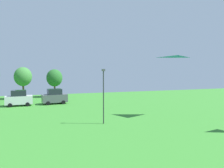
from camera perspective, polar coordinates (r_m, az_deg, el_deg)
kite_flying_5 at (r=29.95m, az=15.51°, el=4.51°), size 3.88×3.24×0.25m
parked_car_leftmost at (r=41.47m, az=-21.51°, el=-3.22°), size 4.28×2.18×2.58m
parked_car_second_from_left at (r=41.87m, az=-13.64°, el=-2.97°), size 4.38×2.46×2.58m
light_post_1 at (r=26.42m, az=-2.07°, el=-2.16°), size 0.36×0.20×6.14m
treeline_tree_2 at (r=49.87m, az=-20.63°, el=1.64°), size 3.42×3.42×6.31m
treeline_tree_3 at (r=51.24m, az=-13.68°, el=1.42°), size 3.31×3.31×5.86m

